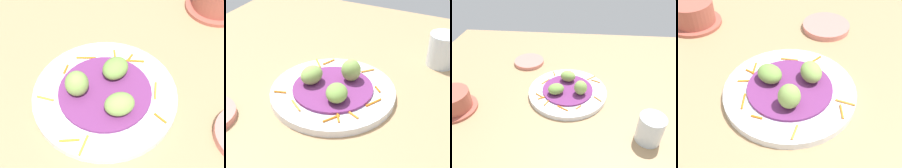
{
  "view_description": "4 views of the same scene",
  "coord_description": "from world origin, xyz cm",
  "views": [
    {
      "loc": [
        36.47,
        -19.16,
        50.53
      ],
      "look_at": [
        4.62,
        -1.99,
        5.01
      ],
      "focal_mm": 53.04,
      "sensor_mm": 36.0,
      "label": 1
    },
    {
      "loc": [
        -21.24,
        47.75,
        43.62
      ],
      "look_at": [
        2.88,
        -1.95,
        6.42
      ],
      "focal_mm": 54.54,
      "sensor_mm": 36.0,
      "label": 2
    },
    {
      "loc": [
        -52.9,
        -7.64,
        48.49
      ],
      "look_at": [
        4.57,
        -2.33,
        6.13
      ],
      "focal_mm": 35.26,
      "sensor_mm": 36.0,
      "label": 3
    },
    {
      "loc": [
        -13.03,
        -40.39,
        43.75
      ],
      "look_at": [
        4.4,
        -4.5,
        5.92
      ],
      "focal_mm": 47.52,
      "sensor_mm": 36.0,
      "label": 4
    }
  ],
  "objects": [
    {
      "name": "water_glass",
      "position": [
        -12.5,
        -26.07,
        5.94
      ],
      "size": [
        6.6,
        6.6,
        7.88
      ],
      "primitive_type": "cylinder",
      "color": "silver",
      "rests_on": "table_surface"
    },
    {
      "name": "carrot_garnish",
      "position": [
        3.9,
        -2.89,
        3.72
      ],
      "size": [
        20.76,
        21.26,
        0.4
      ],
      "color": "orange",
      "rests_on": "main_plate"
    },
    {
      "name": "main_plate",
      "position": [
        4.82,
        -3.52,
        2.76
      ],
      "size": [
        25.79,
        25.79,
        1.52
      ],
      "primitive_type": "cylinder",
      "color": "silver",
      "rests_on": "table_surface"
    },
    {
      "name": "guac_scoop_left",
      "position": [
        2.21,
        0.46,
        5.74
      ],
      "size": [
        5.89,
        6.42,
        3.32
      ],
      "primitive_type": "ellipsoid",
      "rotation": [
        0.0,
        0.0,
        3.53
      ],
      "color": "#759E47",
      "rests_on": "cabbage_bed"
    },
    {
      "name": "table_surface",
      "position": [
        0.0,
        0.0,
        1.0
      ],
      "size": [
        110.0,
        110.0,
        2.0
      ],
      "primitive_type": "cube",
      "color": "tan",
      "rests_on": "ground"
    },
    {
      "name": "guac_scoop_right",
      "position": [
        9.57,
        -3.26,
        5.94
      ],
      "size": [
        4.94,
        5.79,
        3.73
      ],
      "primitive_type": "ellipsoid",
      "rotation": [
        0.0,
        0.0,
        2.96
      ],
      "color": "#84A851",
      "rests_on": "cabbage_bed"
    },
    {
      "name": "guac_scoop_center",
      "position": [
        2.67,
        -7.77,
        6.45
      ],
      "size": [
        5.71,
        5.72,
        4.74
      ],
      "primitive_type": "ellipsoid",
      "rotation": [
        0.0,
        0.0,
        0.62
      ],
      "color": "#84A851",
      "rests_on": "cabbage_bed"
    },
    {
      "name": "cabbage_bed",
      "position": [
        4.82,
        -3.52,
        3.8
      ],
      "size": [
        16.59,
        16.59,
        0.56
      ],
      "primitive_type": "cylinder",
      "color": "#702D6B",
      "rests_on": "main_plate"
    }
  ]
}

